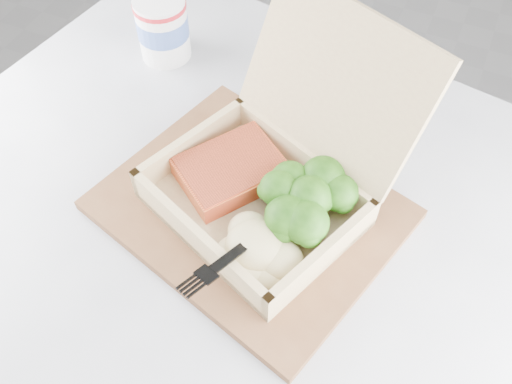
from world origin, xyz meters
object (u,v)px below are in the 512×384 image
at_px(serving_tray, 250,210).
at_px(takeout_container, 280,163).
at_px(cafe_table, 212,300).
at_px(paper_cup, 163,26).

bearing_deg(serving_tray, takeout_container, 60.05).
height_order(cafe_table, paper_cup, paper_cup).
xyz_separation_m(cafe_table, paper_cup, (-0.19, 0.26, 0.24)).
relative_size(takeout_container, paper_cup, 3.39).
height_order(cafe_table, takeout_container, takeout_container).
distance_m(serving_tray, takeout_container, 0.07).
bearing_deg(takeout_container, cafe_table, -104.98).
height_order(serving_tray, takeout_container, takeout_container).
relative_size(serving_tray, paper_cup, 3.46).
bearing_deg(serving_tray, cafe_table, -132.52).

